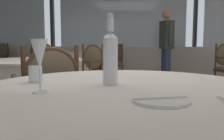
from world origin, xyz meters
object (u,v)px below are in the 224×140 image
Objects in this scene: side_plate at (161,100)px; dining_chair_0_0 at (47,65)px; dining_chair_3_0 at (49,93)px; diner_person_1 at (166,43)px; water_bottle at (110,56)px; dining_chair_3_1 at (88,69)px; dining_chair_2_2 at (0,58)px; wine_glass at (39,55)px; dining_chair_0_2 at (42,58)px; water_tumbler at (35,74)px; dining_chair_0_1 at (114,60)px.

dining_chair_0_0 is (-1.58, 3.32, -0.19)m from side_plate.
dining_chair_3_0 is at bearing 125.35° from side_plate.
diner_person_1 reaches higher than dining_chair_0_0.
water_bottle reaches higher than dining_chair_3_1.
wine_glass is at bearing 56.39° from dining_chair_2_2.
wine_glass is 5.23m from dining_chair_0_2.
dining_chair_3_1 is (-0.29, 2.72, -0.35)m from wine_glass.
water_tumbler is 4.94m from dining_chair_0_2.
diner_person_1 reaches higher than dining_chair_3_1.
wine_glass reaches higher than dining_chair_0_1.
water_bottle is at bearing -117.53° from diner_person_1.
dining_chair_3_0 is 3.88m from diner_person_1.
dining_chair_0_0 is 1.01× the size of dining_chair_2_2.
water_tumbler reaches higher than side_plate.
water_tumbler is 4.41m from dining_chair_0_1.
water_tumbler is at bearing -122.51° from diner_person_1.
water_bottle is 0.34× the size of dining_chair_0_2.
wine_glass reaches higher than dining_chair_2_2.
dining_chair_3_0 is (0.81, -2.24, -0.03)m from dining_chair_0_0.
dining_chair_3_1 is (0.82, -0.48, -0.02)m from dining_chair_0_0.
wine_glass reaches higher than dining_chair_3_1.
dining_chair_0_2 is at bearing -114.38° from dining_chair_3_1.
dining_chair_3_0 is at bearing 62.62° from dining_chair_0_1.
dining_chair_3_0 is at bearing 30.03° from dining_chair_3_1.
dining_chair_3_0 is at bearing 104.05° from water_tumbler.
water_bottle reaches higher than side_plate.
water_tumbler is at bearing 173.98° from water_bottle.
side_plate is at bearing -59.04° from water_bottle.
dining_chair_2_2 is (-3.50, 5.21, -0.20)m from side_plate.
diner_person_1 reaches higher than dining_chair_0_1.
diner_person_1 reaches higher than side_plate.
diner_person_1 is at bearing 75.86° from wine_glass.
dining_chair_3_0 is (-0.28, -3.70, -0.01)m from dining_chair_0_1.
side_plate is 0.21× the size of dining_chair_2_2.
dining_chair_2_2 is at bearing 3.73° from dining_chair_3_0.
side_plate is at bearing -114.34° from diner_person_1.
water_bottle reaches higher than water_tumbler.
dining_chair_2_2 is 4.24m from diner_person_1.
water_bottle is 0.36× the size of dining_chair_3_0.
dining_chair_3_0 is at bearing -31.68° from dining_chair_0_2.
diner_person_1 reaches higher than dining_chair_3_0.
dining_chair_3_1 is (0.01, 1.76, 0.01)m from dining_chair_3_0.
wine_glass is 0.22× the size of dining_chair_2_2.
diner_person_1 is (1.14, 4.54, 0.05)m from wine_glass.
diner_person_1 is at bearing 73.50° from water_tumbler.
dining_chair_0_2 is 1.06× the size of dining_chair_3_0.
side_plate is at bearing -147.59° from dining_chair_0_0.
water_bottle is 0.36× the size of dining_chair_0_1.
dining_chair_0_1 is 1.00× the size of dining_chair_3_1.
diner_person_1 is (1.16, -0.12, 0.40)m from dining_chair_0_1.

